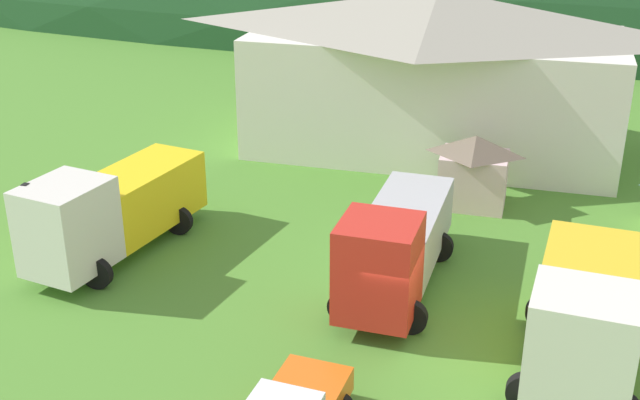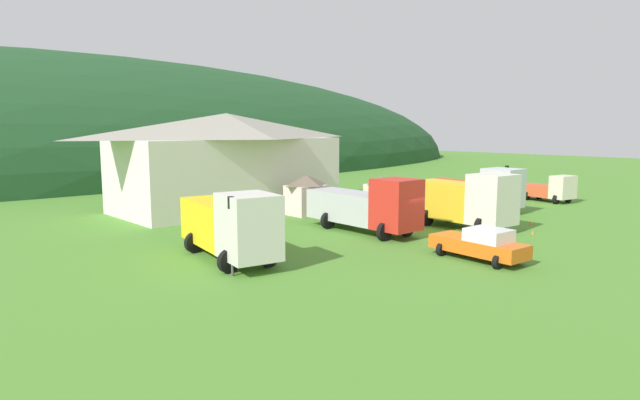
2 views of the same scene
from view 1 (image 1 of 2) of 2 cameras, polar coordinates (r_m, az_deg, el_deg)
The scene contains 8 objects.
ground_plane at distance 25.03m, azimuth 6.21°, elevation -9.41°, with size 200.00×200.00×0.00m, color #4C842D.
forested_hill_backdrop at distance 85.43m, azimuth 13.80°, elevation 13.55°, with size 166.76×60.00×34.11m, color #1E4723.
depot_building at distance 39.45m, azimuth 8.11°, elevation 9.12°, with size 18.52×9.04×7.71m.
play_shed_pink at distance 33.62m, azimuth 10.81°, elevation 2.11°, with size 2.89×2.33×3.03m.
flatbed_truck_yellow at distance 29.60m, azimuth -14.58°, elevation -0.63°, with size 3.93×8.15×3.57m.
crane_truck_red at distance 26.46m, azimuth 5.33°, elevation -3.14°, with size 3.29×8.28×3.58m.
heavy_rig_striped at distance 23.23m, azimuth 18.12°, elevation -7.84°, with size 3.68×7.19×3.72m.
traffic_light_west at distance 28.39m, azimuth -19.74°, elevation -1.46°, with size 0.20×0.32×3.60m.
Camera 1 is at (3.09, -20.88, 13.45)m, focal length 45.33 mm.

